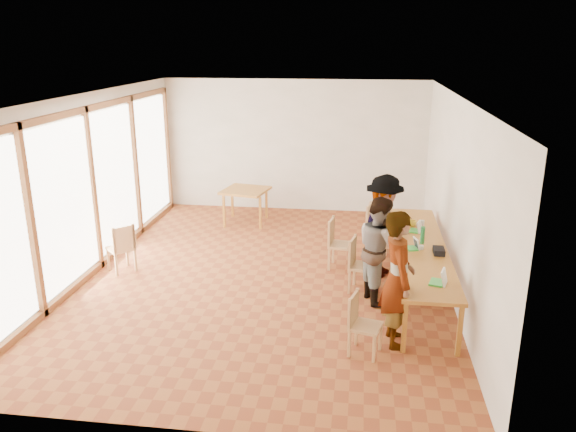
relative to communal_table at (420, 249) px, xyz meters
name	(u,v)px	position (x,y,z in m)	size (l,w,h in m)	color
ground	(266,276)	(-2.50, 0.23, -0.70)	(8.00, 8.00, 0.00)	brown
wall_back	(294,146)	(-2.50, 4.23, 0.80)	(6.00, 0.10, 3.00)	silver
wall_front	(192,298)	(-2.50, -3.77, 0.80)	(6.00, 0.10, 3.00)	silver
wall_right	(455,197)	(0.50, 0.23, 0.80)	(0.10, 8.00, 3.00)	silver
window_wall	(91,184)	(-5.46, 0.23, 0.80)	(0.10, 8.00, 3.00)	white
ceiling	(263,95)	(-2.50, 0.23, 2.32)	(6.00, 8.00, 0.04)	white
communal_table	(420,249)	(0.00, 0.00, 0.00)	(0.80, 4.00, 0.75)	#B17527
side_table	(245,193)	(-3.42, 3.05, -0.03)	(0.90, 0.90, 0.75)	#B17527
chair_near	(359,317)	(-0.91, -2.01, -0.21)	(0.46, 0.46, 0.43)	tan
chair_mid	(358,259)	(-0.96, -0.14, -0.17)	(0.48, 0.48, 0.46)	tan
chair_far	(336,238)	(-1.35, 0.77, -0.16)	(0.47, 0.47, 0.47)	tan
chair_empty	(373,223)	(-0.70, 1.68, -0.15)	(0.49, 0.49, 0.48)	tan
chair_spare	(122,243)	(-4.93, 0.06, -0.18)	(0.56, 0.56, 0.46)	tan
person_near	(398,279)	(-0.44, -1.70, 0.20)	(0.66, 0.43, 1.82)	gray
person_mid	(380,249)	(-0.64, -0.40, 0.11)	(0.79, 0.62, 1.63)	gray
person_far	(383,226)	(-0.56, 0.56, 0.16)	(1.12, 0.64, 1.74)	gray
laptop_near	(440,280)	(0.13, -1.43, 0.10)	(0.27, 0.29, 0.21)	green
laptop_mid	(414,246)	(-0.11, -0.15, 0.10)	(0.23, 0.24, 0.18)	green
laptop_far	(417,229)	(0.01, 0.68, 0.10)	(0.25, 0.27, 0.19)	green
yellow_mug	(412,223)	(-0.05, 0.96, 0.10)	(0.14, 0.14, 0.11)	yellow
green_bottle	(423,235)	(0.04, 0.11, 0.19)	(0.07, 0.07, 0.28)	#237837
clear_glass	(422,223)	(0.13, 1.04, 0.09)	(0.07, 0.07, 0.09)	silver
condiment_cup	(421,247)	(0.00, -0.15, 0.08)	(0.08, 0.08, 0.06)	white
pink_phone	(400,246)	(-0.32, -0.06, 0.05)	(0.05, 0.10, 0.01)	#F23F87
black_pouch	(439,251)	(0.25, -0.31, 0.09)	(0.16, 0.26, 0.09)	black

